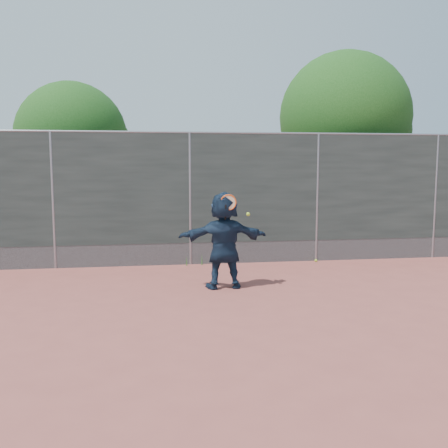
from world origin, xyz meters
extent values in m
plane|color=#9E4C42|center=(0.00, 0.00, 0.00)|extent=(80.00, 80.00, 0.00)
imported|color=#16263C|center=(0.45, 1.23, 0.90)|extent=(1.68, 0.57, 1.80)
sphere|color=#ADD830|center=(2.96, 3.35, 0.03)|extent=(0.07, 0.07, 0.07)
cube|color=#38423D|center=(0.00, 3.50, 1.75)|extent=(20.00, 0.04, 2.50)
cube|color=slate|center=(0.00, 3.50, 0.25)|extent=(20.00, 0.03, 0.50)
cylinder|color=gray|center=(0.00, 3.50, 3.00)|extent=(20.00, 0.05, 0.05)
cylinder|color=gray|center=(-3.00, 3.50, 1.50)|extent=(0.06, 0.06, 3.00)
cylinder|color=gray|center=(0.00, 3.50, 1.50)|extent=(0.06, 0.06, 3.00)
cylinder|color=gray|center=(3.00, 3.50, 1.50)|extent=(0.06, 0.06, 3.00)
cylinder|color=gray|center=(6.00, 3.50, 1.50)|extent=(0.06, 0.06, 3.00)
torus|color=#EB4F16|center=(0.50, 1.03, 1.62)|extent=(0.29, 0.04, 0.29)
cylinder|color=beige|center=(0.50, 1.03, 1.62)|extent=(0.25, 0.02, 0.25)
cylinder|color=black|center=(0.45, 1.05, 1.42)|extent=(0.04, 0.13, 0.33)
sphere|color=#ADD830|center=(0.87, 1.08, 1.39)|extent=(0.07, 0.07, 0.07)
cylinder|color=#382314|center=(4.50, 5.70, 1.30)|extent=(0.28, 0.28, 2.60)
sphere|color=#23561C|center=(4.50, 5.70, 3.59)|extent=(3.60, 3.60, 3.60)
sphere|color=#23561C|center=(5.22, 5.90, 3.23)|extent=(2.52, 2.52, 2.52)
cylinder|color=#382314|center=(-3.00, 6.50, 1.10)|extent=(0.28, 0.28, 2.20)
sphere|color=#23561C|center=(-3.00, 6.50, 3.03)|extent=(3.00, 3.00, 3.00)
sphere|color=#23561C|center=(-2.40, 6.70, 2.73)|extent=(2.10, 2.10, 2.10)
cone|color=#387226|center=(0.25, 3.38, 0.13)|extent=(0.03, 0.03, 0.26)
cone|color=#387226|center=(0.55, 3.40, 0.15)|extent=(0.03, 0.03, 0.30)
cone|color=#387226|center=(-0.10, 3.36, 0.11)|extent=(0.03, 0.03, 0.22)
camera|label=1|loc=(-0.88, -7.79, 2.31)|focal=40.00mm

